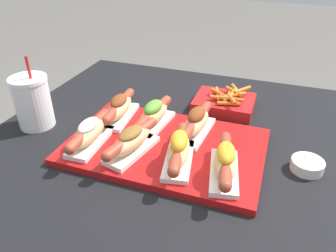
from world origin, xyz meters
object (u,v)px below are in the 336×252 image
at_px(hot_dog_6, 196,122).
at_px(drink_cup, 33,102).
at_px(sauce_bowl, 307,165).
at_px(fries_basket, 225,102).
at_px(hot_dog_5, 153,116).
at_px(hot_dog_0, 89,133).
at_px(hot_dog_2, 179,150).
at_px(hot_dog_1, 131,141).
at_px(hot_dog_4, 119,108).
at_px(hot_dog_3, 225,162).
at_px(serving_tray, 165,146).

distance_m(hot_dog_6, drink_cup, 0.45).
distance_m(sauce_bowl, fries_basket, 0.34).
xyz_separation_m(hot_dog_5, sauce_bowl, (0.40, -0.03, -0.04)).
relative_size(hot_dog_0, fries_basket, 1.11).
height_order(hot_dog_5, sauce_bowl, hot_dog_5).
bearing_deg(fries_basket, drink_cup, -150.11).
relative_size(hot_dog_2, sauce_bowl, 2.64).
bearing_deg(hot_dog_6, hot_dog_2, -91.83).
xyz_separation_m(hot_dog_1, hot_dog_4, (-0.10, 0.14, 0.00)).
relative_size(hot_dog_4, fries_basket, 1.11).
bearing_deg(hot_dog_4, hot_dog_6, -1.49).
relative_size(drink_cup, fries_basket, 1.15).
relative_size(hot_dog_3, fries_basket, 1.10).
xyz_separation_m(hot_dog_5, hot_dog_6, (0.12, 0.01, 0.00)).
relative_size(hot_dog_4, hot_dog_5, 1.00).
bearing_deg(sauce_bowl, hot_dog_4, 174.92).
bearing_deg(sauce_bowl, hot_dog_1, -166.66).
bearing_deg(sauce_bowl, hot_dog_2, -161.42).
bearing_deg(hot_dog_2, drink_cup, 172.96).
height_order(hot_dog_3, fries_basket, hot_dog_3).
height_order(hot_dog_2, hot_dog_4, hot_dog_2).
height_order(hot_dog_4, hot_dog_6, hot_dog_6).
bearing_deg(hot_dog_0, hot_dog_5, 48.25).
relative_size(hot_dog_1, drink_cup, 0.95).
relative_size(hot_dog_6, fries_basket, 1.11).
xyz_separation_m(serving_tray, hot_dog_4, (-0.17, 0.08, 0.04)).
distance_m(hot_dog_2, fries_basket, 0.34).
bearing_deg(hot_dog_6, sauce_bowl, -7.96).
xyz_separation_m(hot_dog_0, hot_dog_2, (0.23, 0.00, 0.00)).
xyz_separation_m(drink_cup, fries_basket, (0.48, 0.28, -0.05)).
distance_m(hot_dog_4, hot_dog_5, 0.11).
distance_m(hot_dog_2, hot_dog_3, 0.11).
bearing_deg(hot_dog_4, serving_tray, -25.06).
xyz_separation_m(hot_dog_1, hot_dog_3, (0.23, -0.01, 0.00)).
xyz_separation_m(hot_dog_3, hot_dog_4, (-0.33, 0.15, -0.00)).
xyz_separation_m(serving_tray, hot_dog_3, (0.16, -0.07, 0.04)).
bearing_deg(hot_dog_3, serving_tray, 156.68).
distance_m(serving_tray, drink_cup, 0.39).
bearing_deg(fries_basket, hot_dog_4, -143.77).
bearing_deg(hot_dog_2, hot_dog_3, -4.21).
xyz_separation_m(serving_tray, fries_basket, (0.10, 0.27, 0.01)).
bearing_deg(serving_tray, sauce_bowl, 5.53).
height_order(hot_dog_5, drink_cup, drink_cup).
height_order(serving_tray, hot_dog_3, hot_dog_3).
relative_size(hot_dog_1, hot_dog_3, 1.00).
xyz_separation_m(serving_tray, hot_dog_1, (-0.06, -0.06, 0.04)).
bearing_deg(hot_dog_3, hot_dog_2, 175.79).
height_order(hot_dog_3, drink_cup, drink_cup).
bearing_deg(hot_dog_1, drink_cup, 170.42).
relative_size(hot_dog_1, sauce_bowl, 2.63).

